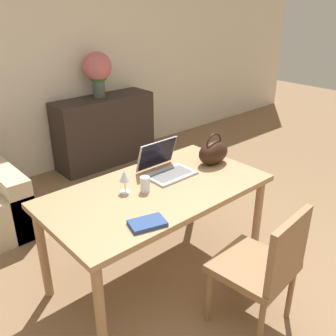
{
  "coord_description": "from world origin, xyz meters",
  "views": [
    {
      "loc": [
        -1.4,
        -0.93,
        1.92
      ],
      "look_at": [
        0.14,
        0.8,
        0.86
      ],
      "focal_mm": 40.0,
      "sensor_mm": 36.0,
      "label": 1
    }
  ],
  "objects_px": {
    "chair": "(265,264)",
    "laptop": "(164,165)",
    "drinking_glass": "(145,184)",
    "handbag": "(213,152)",
    "flower_vase": "(97,70)",
    "wine_glass": "(125,178)"
  },
  "relations": [
    {
      "from": "drinking_glass",
      "to": "handbag",
      "type": "height_order",
      "value": "handbag"
    },
    {
      "from": "wine_glass",
      "to": "handbag",
      "type": "xyz_separation_m",
      "value": [
        0.79,
        -0.07,
        -0.02
      ]
    },
    {
      "from": "chair",
      "to": "flower_vase",
      "type": "distance_m",
      "value": 3.03
    },
    {
      "from": "handbag",
      "to": "flower_vase",
      "type": "relative_size",
      "value": 0.53
    },
    {
      "from": "handbag",
      "to": "wine_glass",
      "type": "bearing_deg",
      "value": 175.07
    },
    {
      "from": "chair",
      "to": "handbag",
      "type": "bearing_deg",
      "value": 56.93
    },
    {
      "from": "chair",
      "to": "drinking_glass",
      "type": "xyz_separation_m",
      "value": [
        -0.26,
        0.8,
        0.31
      ]
    },
    {
      "from": "wine_glass",
      "to": "handbag",
      "type": "bearing_deg",
      "value": -4.93
    },
    {
      "from": "drinking_glass",
      "to": "flower_vase",
      "type": "relative_size",
      "value": 0.2
    },
    {
      "from": "drinking_glass",
      "to": "handbag",
      "type": "bearing_deg",
      "value": 0.8
    },
    {
      "from": "chair",
      "to": "laptop",
      "type": "height_order",
      "value": "laptop"
    },
    {
      "from": "wine_glass",
      "to": "drinking_glass",
      "type": "bearing_deg",
      "value": -35.85
    },
    {
      "from": "laptop",
      "to": "handbag",
      "type": "xyz_separation_m",
      "value": [
        0.39,
        -0.13,
        0.03
      ]
    },
    {
      "from": "chair",
      "to": "drinking_glass",
      "type": "height_order",
      "value": "chair"
    },
    {
      "from": "drinking_glass",
      "to": "wine_glass",
      "type": "height_order",
      "value": "wine_glass"
    },
    {
      "from": "wine_glass",
      "to": "flower_vase",
      "type": "distance_m",
      "value": 2.28
    },
    {
      "from": "flower_vase",
      "to": "handbag",
      "type": "bearing_deg",
      "value": -97.77
    },
    {
      "from": "laptop",
      "to": "flower_vase",
      "type": "distance_m",
      "value": 2.08
    },
    {
      "from": "wine_glass",
      "to": "flower_vase",
      "type": "xyz_separation_m",
      "value": [
        1.07,
        1.99,
        0.3
      ]
    },
    {
      "from": "chair",
      "to": "wine_glass",
      "type": "height_order",
      "value": "wine_glass"
    },
    {
      "from": "drinking_glass",
      "to": "flower_vase",
      "type": "distance_m",
      "value": 2.31
    },
    {
      "from": "laptop",
      "to": "drinking_glass",
      "type": "height_order",
      "value": "laptop"
    }
  ]
}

